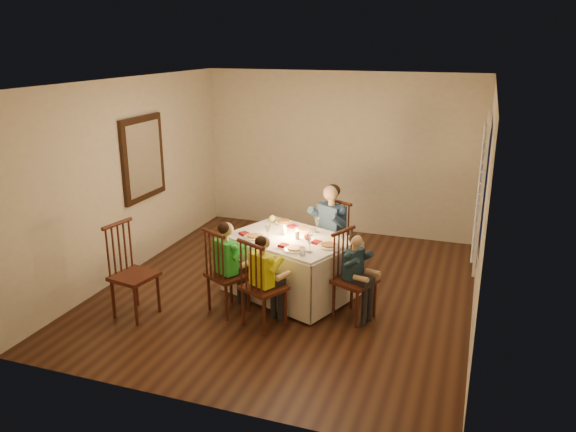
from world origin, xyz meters
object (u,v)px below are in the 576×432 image
(child_green, at_px, (229,311))
(child_yellow, at_px, (264,325))
(chair_extra, at_px, (138,315))
(child_teal, at_px, (353,317))
(chair_near_left, at_px, (229,311))
(dining_table, at_px, (291,254))
(chair_adult, at_px, (329,276))
(chair_end, at_px, (353,317))
(chair_near_right, at_px, (264,325))
(serving_bowl, at_px, (284,223))
(adult, at_px, (329,276))

(child_green, height_order, child_yellow, child_green)
(chair_extra, distance_m, child_teal, 2.51)
(child_teal, bearing_deg, chair_extra, 131.08)
(child_green, bearing_deg, chair_near_left, -0.00)
(dining_table, distance_m, child_green, 1.02)
(chair_adult, bearing_deg, chair_end, -33.23)
(chair_near_left, xyz_separation_m, chair_near_right, (0.52, -0.18, 0.00))
(chair_end, bearing_deg, chair_adult, 52.39)
(serving_bowl, bearing_deg, chair_end, -34.11)
(chair_near_left, relative_size, serving_bowl, 5.31)
(dining_table, xyz_separation_m, chair_adult, (0.31, 0.69, -0.54))
(chair_adult, distance_m, chair_near_left, 1.60)
(chair_near_left, relative_size, child_teal, 1.02)
(child_green, bearing_deg, chair_near_right, -171.25)
(chair_near_right, xyz_separation_m, chair_end, (0.91, 0.50, 0.00))
(child_green, bearing_deg, child_teal, -139.21)
(chair_near_right, bearing_deg, serving_bowl, -54.18)
(chair_adult, height_order, child_yellow, child_yellow)
(chair_end, bearing_deg, child_teal, 0.00)
(serving_bowl, bearing_deg, chair_extra, -129.62)
(child_yellow, relative_size, child_teal, 1.05)
(chair_near_left, relative_size, chair_end, 1.00)
(child_teal, bearing_deg, serving_bowl, 79.24)
(chair_adult, height_order, serving_bowl, serving_bowl)
(chair_near_right, relative_size, chair_extra, 0.93)
(dining_table, distance_m, chair_adult, 0.93)
(chair_near_right, distance_m, serving_bowl, 1.50)
(dining_table, distance_m, child_teal, 1.10)
(chair_adult, xyz_separation_m, child_yellow, (-0.32, -1.55, 0.00))
(chair_extra, height_order, serving_bowl, serving_bowl)
(child_green, distance_m, child_teal, 1.46)
(chair_extra, distance_m, adult, 2.56)
(chair_adult, height_order, chair_near_right, same)
(chair_adult, bearing_deg, child_yellow, -74.05)
(adult, distance_m, child_teal, 1.20)
(adult, bearing_deg, chair_near_left, -93.93)
(chair_adult, distance_m, child_green, 1.60)
(child_yellow, bearing_deg, chair_near_right, -154.05)
(chair_extra, xyz_separation_m, adult, (1.81, 1.81, 0.00))
(chair_adult, distance_m, child_yellow, 1.58)
(child_teal, bearing_deg, chair_near_left, 125.89)
(adult, xyz_separation_m, serving_bowl, (-0.54, -0.29, 0.78))
(chair_near_right, bearing_deg, chair_end, -125.11)
(dining_table, bearing_deg, adult, 86.99)
(chair_end, bearing_deg, child_green, 125.89)
(chair_near_left, xyz_separation_m, chair_extra, (-0.96, -0.45, 0.00))
(chair_near_left, height_order, child_yellow, child_yellow)
(dining_table, height_order, child_yellow, dining_table)
(chair_end, distance_m, adult, 1.20)
(dining_table, relative_size, chair_extra, 1.57)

